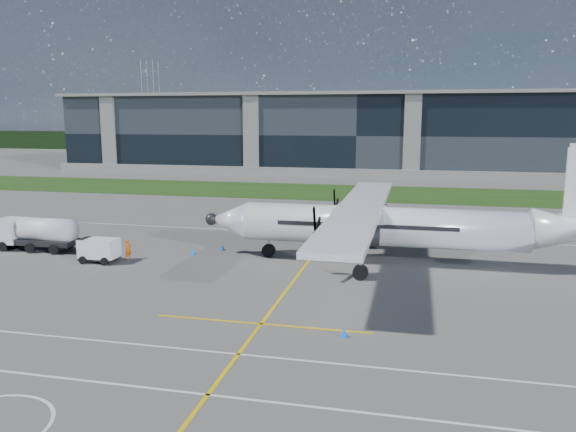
{
  "coord_description": "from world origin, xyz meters",
  "views": [
    {
      "loc": [
        10.78,
        -33.66,
        11.01
      ],
      "look_at": [
        1.33,
        7.87,
        3.45
      ],
      "focal_mm": 35.0,
      "sensor_mm": 36.0,
      "label": 1
    }
  ],
  "objects_px": {
    "pylon_west": "(151,105)",
    "fuel_tanker_truck": "(31,234)",
    "safety_cone_portwing": "(344,332)",
    "turboprop_aircraft": "(398,204)",
    "ground_crew_person": "(128,248)",
    "safety_cone_nose_stbd": "(222,247)",
    "baggage_tug": "(99,250)",
    "safety_cone_fwd": "(193,251)",
    "safety_cone_stbdwing": "(367,223)"
  },
  "relations": [
    {
      "from": "pylon_west",
      "to": "fuel_tanker_truck",
      "type": "bearing_deg",
      "value": -67.46
    },
    {
      "from": "pylon_west",
      "to": "safety_cone_portwing",
      "type": "bearing_deg",
      "value": -60.81
    },
    {
      "from": "turboprop_aircraft",
      "to": "ground_crew_person",
      "type": "bearing_deg",
      "value": -171.36
    },
    {
      "from": "safety_cone_nose_stbd",
      "to": "ground_crew_person",
      "type": "bearing_deg",
      "value": -143.96
    },
    {
      "from": "baggage_tug",
      "to": "ground_crew_person",
      "type": "xyz_separation_m",
      "value": [
        1.73,
        1.28,
        -0.02
      ]
    },
    {
      "from": "safety_cone_fwd",
      "to": "safety_cone_stbdwing",
      "type": "height_order",
      "value": "same"
    },
    {
      "from": "turboprop_aircraft",
      "to": "safety_cone_portwing",
      "type": "distance_m",
      "value": 15.81
    },
    {
      "from": "safety_cone_fwd",
      "to": "baggage_tug",
      "type": "bearing_deg",
      "value": -147.19
    },
    {
      "from": "fuel_tanker_truck",
      "to": "safety_cone_fwd",
      "type": "xyz_separation_m",
      "value": [
        13.76,
        1.5,
        -1.13
      ]
    },
    {
      "from": "turboprop_aircraft",
      "to": "ground_crew_person",
      "type": "relative_size",
      "value": 17.28
    },
    {
      "from": "baggage_tug",
      "to": "pylon_west",
      "type": "bearing_deg",
      "value": 114.76
    },
    {
      "from": "fuel_tanker_truck",
      "to": "safety_cone_fwd",
      "type": "height_order",
      "value": "fuel_tanker_truck"
    },
    {
      "from": "ground_crew_person",
      "to": "safety_cone_stbdwing",
      "type": "xyz_separation_m",
      "value": [
        17.04,
        17.8,
        -0.64
      ]
    },
    {
      "from": "fuel_tanker_truck",
      "to": "safety_cone_fwd",
      "type": "bearing_deg",
      "value": 6.23
    },
    {
      "from": "ground_crew_person",
      "to": "safety_cone_nose_stbd",
      "type": "bearing_deg",
      "value": -29.9
    },
    {
      "from": "ground_crew_person",
      "to": "safety_cone_fwd",
      "type": "bearing_deg",
      "value": -34.71
    },
    {
      "from": "turboprop_aircraft",
      "to": "safety_cone_nose_stbd",
      "type": "relative_size",
      "value": 61.79
    },
    {
      "from": "turboprop_aircraft",
      "to": "ground_crew_person",
      "type": "xyz_separation_m",
      "value": [
        -20.46,
        -3.11,
        -3.74
      ]
    },
    {
      "from": "fuel_tanker_truck",
      "to": "safety_cone_portwing",
      "type": "relative_size",
      "value": 14.68
    },
    {
      "from": "fuel_tanker_truck",
      "to": "ground_crew_person",
      "type": "bearing_deg",
      "value": -6.6
    },
    {
      "from": "pylon_west",
      "to": "baggage_tug",
      "type": "relative_size",
      "value": 9.9
    },
    {
      "from": "safety_cone_fwd",
      "to": "safety_cone_stbdwing",
      "type": "xyz_separation_m",
      "value": [
        12.76,
        15.2,
        0.0
      ]
    },
    {
      "from": "safety_cone_portwing",
      "to": "safety_cone_nose_stbd",
      "type": "height_order",
      "value": "same"
    },
    {
      "from": "pylon_west",
      "to": "ground_crew_person",
      "type": "distance_m",
      "value": 161.12
    },
    {
      "from": "pylon_west",
      "to": "safety_cone_nose_stbd",
      "type": "xyz_separation_m",
      "value": [
        75.3,
        -140.36,
        -14.75
      ]
    },
    {
      "from": "ground_crew_person",
      "to": "safety_cone_fwd",
      "type": "distance_m",
      "value": 5.05
    },
    {
      "from": "turboprop_aircraft",
      "to": "safety_cone_stbdwing",
      "type": "distance_m",
      "value": 15.71
    },
    {
      "from": "pylon_west",
      "to": "fuel_tanker_truck",
      "type": "xyz_separation_m",
      "value": [
        59.66,
        -143.75,
        -13.62
      ]
    },
    {
      "from": "pylon_west",
      "to": "baggage_tug",
      "type": "distance_m",
      "value": 161.54
    },
    {
      "from": "pylon_west",
      "to": "turboprop_aircraft",
      "type": "relative_size",
      "value": 0.97
    },
    {
      "from": "turboprop_aircraft",
      "to": "fuel_tanker_truck",
      "type": "relative_size",
      "value": 4.21
    },
    {
      "from": "pylon_west",
      "to": "ground_crew_person",
      "type": "relative_size",
      "value": 16.78
    },
    {
      "from": "turboprop_aircraft",
      "to": "ground_crew_person",
      "type": "height_order",
      "value": "turboprop_aircraft"
    },
    {
      "from": "pylon_west",
      "to": "safety_cone_stbdwing",
      "type": "distance_m",
      "value": 154.23
    },
    {
      "from": "safety_cone_nose_stbd",
      "to": "safety_cone_portwing",
      "type": "bearing_deg",
      "value": -53.23
    },
    {
      "from": "safety_cone_portwing",
      "to": "ground_crew_person",
      "type": "bearing_deg",
      "value": 147.07
    },
    {
      "from": "turboprop_aircraft",
      "to": "baggage_tug",
      "type": "bearing_deg",
      "value": -168.81
    },
    {
      "from": "safety_cone_nose_stbd",
      "to": "safety_cone_stbdwing",
      "type": "relative_size",
      "value": 1.0
    },
    {
      "from": "safety_cone_stbdwing",
      "to": "safety_cone_portwing",
      "type": "bearing_deg",
      "value": -87.3
    },
    {
      "from": "baggage_tug",
      "to": "safety_cone_fwd",
      "type": "relative_size",
      "value": 6.06
    },
    {
      "from": "fuel_tanker_truck",
      "to": "safety_cone_nose_stbd",
      "type": "xyz_separation_m",
      "value": [
        15.64,
        3.39,
        -1.13
      ]
    },
    {
      "from": "turboprop_aircraft",
      "to": "safety_cone_fwd",
      "type": "relative_size",
      "value": 61.79
    },
    {
      "from": "safety_cone_nose_stbd",
      "to": "pylon_west",
      "type": "bearing_deg",
      "value": 118.21
    },
    {
      "from": "fuel_tanker_truck",
      "to": "baggage_tug",
      "type": "distance_m",
      "value": 8.11
    },
    {
      "from": "turboprop_aircraft",
      "to": "fuel_tanker_truck",
      "type": "xyz_separation_m",
      "value": [
        -29.94,
        -2.01,
        -3.26
      ]
    },
    {
      "from": "pylon_west",
      "to": "safety_cone_portwing",
      "type": "distance_m",
      "value": 180.2
    },
    {
      "from": "ground_crew_person",
      "to": "safety_cone_nose_stbd",
      "type": "distance_m",
      "value": 7.65
    },
    {
      "from": "ground_crew_person",
      "to": "safety_cone_fwd",
      "type": "height_order",
      "value": "ground_crew_person"
    },
    {
      "from": "fuel_tanker_truck",
      "to": "ground_crew_person",
      "type": "relative_size",
      "value": 4.11
    },
    {
      "from": "safety_cone_fwd",
      "to": "fuel_tanker_truck",
      "type": "bearing_deg",
      "value": -173.77
    }
  ]
}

